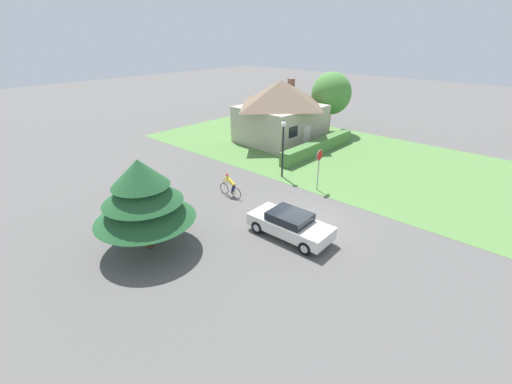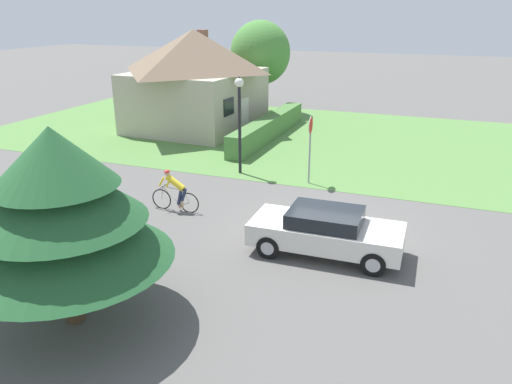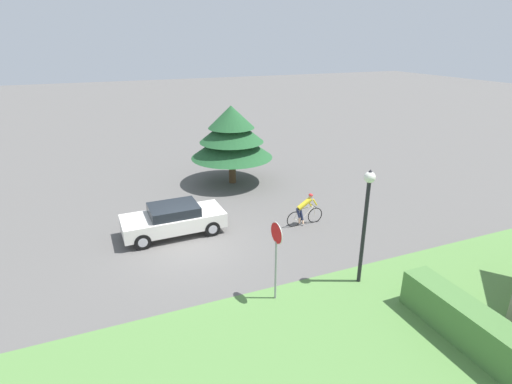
% 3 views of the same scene
% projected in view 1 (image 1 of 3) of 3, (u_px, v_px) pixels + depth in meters
% --- Properties ---
extents(ground_plane, '(140.00, 140.00, 0.00)m').
position_uv_depth(ground_plane, '(300.00, 223.00, 18.78)').
color(ground_plane, '#5B5956').
extents(grass_verge_right, '(16.00, 36.00, 0.01)m').
position_uv_depth(grass_verge_right, '(342.00, 155.00, 29.16)').
color(grass_verge_right, '#568442').
rests_on(grass_verge_right, ground).
extents(cottage_house, '(7.97, 7.12, 5.63)m').
position_uv_depth(cottage_house, '(281.00, 110.00, 31.92)').
color(cottage_house, '#B2A893').
rests_on(cottage_house, ground).
extents(hedge_row, '(9.71, 0.90, 1.14)m').
position_uv_depth(hedge_row, '(318.00, 147.00, 29.45)').
color(hedge_row, '#4C7A3D').
rests_on(hedge_row, ground).
extents(sedan_left_lane, '(1.94, 4.35, 1.34)m').
position_uv_depth(sedan_left_lane, '(290.00, 224.00, 17.28)').
color(sedan_left_lane, silver).
rests_on(sedan_left_lane, ground).
extents(cyclist, '(0.44, 1.84, 1.49)m').
position_uv_depth(cyclist, '(230.00, 186.00, 21.61)').
color(cyclist, black).
rests_on(cyclist, ground).
extents(stop_sign, '(0.71, 0.07, 2.75)m').
position_uv_depth(stop_sign, '(319.00, 162.00, 21.98)').
color(stop_sign, gray).
rests_on(stop_sign, ground).
extents(street_lamp, '(0.37, 0.37, 4.13)m').
position_uv_depth(street_lamp, '(283.00, 139.00, 23.64)').
color(street_lamp, black).
rests_on(street_lamp, ground).
extents(conifer_tall_near, '(4.67, 4.67, 4.51)m').
position_uv_depth(conifer_tall_near, '(142.00, 194.00, 15.55)').
color(conifer_tall_near, '#4C3823').
rests_on(conifer_tall_near, ground).
extents(deciduous_tree_right, '(3.95, 3.95, 6.03)m').
position_uv_depth(deciduous_tree_right, '(331.00, 94.00, 34.26)').
color(deciduous_tree_right, '#4C3823').
rests_on(deciduous_tree_right, ground).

